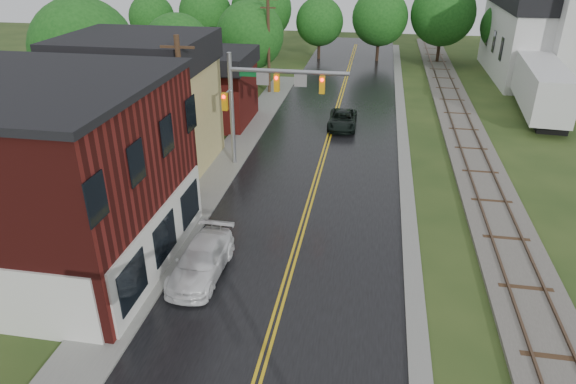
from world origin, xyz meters
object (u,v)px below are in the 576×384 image
(tree_left_b, at_px, (86,54))
(traffic_signal_far, at_px, (265,91))
(utility_pole_b, at_px, (184,117))
(pickup_white, at_px, (201,261))
(brick_building, at_px, (4,173))
(utility_pole_c, at_px, (269,42))
(church, at_px, (554,21))
(suv_dark, at_px, (342,120))
(tree_left_e, at_px, (252,37))
(tree_left_c, at_px, (179,51))
(semi_trailer, at_px, (540,84))

(tree_left_b, bearing_deg, traffic_signal_far, -18.81)
(utility_pole_b, relative_size, pickup_white, 1.86)
(traffic_signal_far, bearing_deg, tree_left_b, 161.19)
(brick_building, bearing_deg, utility_pole_c, 78.91)
(church, bearing_deg, tree_left_b, -150.01)
(church, relative_size, suv_dark, 4.36)
(utility_pole_c, bearing_deg, suv_dark, -48.90)
(brick_building, bearing_deg, tree_left_b, 107.61)
(tree_left_b, relative_size, tree_left_e, 1.19)
(traffic_signal_far, xyz_separation_m, tree_left_b, (-14.38, 4.90, 0.74))
(utility_pole_b, xyz_separation_m, suv_dark, (7.60, 13.29, -4.08))
(utility_pole_b, distance_m, pickup_white, 8.74)
(traffic_signal_far, height_order, suv_dark, traffic_signal_far)
(traffic_signal_far, relative_size, utility_pole_c, 0.82)
(tree_left_b, bearing_deg, tree_left_e, 57.26)
(church, distance_m, pickup_white, 45.85)
(utility_pole_b, bearing_deg, tree_left_b, 138.14)
(utility_pole_c, distance_m, tree_left_c, 8.16)
(semi_trailer, bearing_deg, tree_left_e, 171.09)
(traffic_signal_far, bearing_deg, brick_building, -126.92)
(suv_dark, relative_size, semi_trailer, 0.33)
(church, bearing_deg, brick_building, -129.98)
(church, distance_m, utility_pole_b, 41.55)
(utility_pole_c, height_order, tree_left_b, tree_left_b)
(tree_left_b, bearing_deg, semi_trailer, 16.27)
(tree_left_e, bearing_deg, brick_building, -96.71)
(utility_pole_b, distance_m, suv_dark, 15.84)
(church, relative_size, tree_left_c, 2.61)
(utility_pole_b, bearing_deg, traffic_signal_far, 56.32)
(tree_left_b, bearing_deg, pickup_white, -50.41)
(church, bearing_deg, utility_pole_c, -160.03)
(pickup_white, xyz_separation_m, semi_trailer, (20.26, 27.07, 1.75))
(tree_left_e, bearing_deg, utility_pole_c, -42.84)
(tree_left_c, bearing_deg, pickup_white, -68.05)
(semi_trailer, bearing_deg, brick_building, -137.12)
(utility_pole_b, xyz_separation_m, utility_pole_c, (0.00, 22.00, 0.00))
(brick_building, distance_m, suv_dark, 24.50)
(church, relative_size, utility_pole_b, 2.22)
(brick_building, height_order, utility_pole_c, utility_pole_c)
(brick_building, height_order, suv_dark, brick_building)
(traffic_signal_far, relative_size, utility_pole_b, 0.82)
(traffic_signal_far, height_order, utility_pole_c, utility_pole_c)
(traffic_signal_far, relative_size, tree_left_c, 0.96)
(tree_left_e, relative_size, semi_trailer, 0.60)
(utility_pole_b, bearing_deg, suv_dark, 60.23)
(utility_pole_b, height_order, pickup_white, utility_pole_b)
(traffic_signal_far, bearing_deg, utility_pole_c, 101.09)
(traffic_signal_far, height_order, utility_pole_b, utility_pole_b)
(tree_left_e, height_order, semi_trailer, tree_left_e)
(traffic_signal_far, xyz_separation_m, utility_pole_c, (-3.33, 17.00, -0.25))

